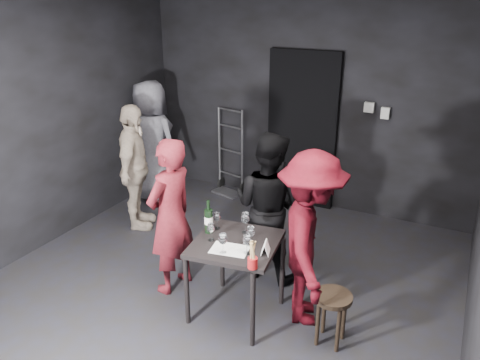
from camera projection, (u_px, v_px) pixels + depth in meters
The scene contains 25 objects.
floor at pixel (213, 293), 4.64m from camera, with size 4.50×5.00×0.02m, color black.
ceiling at pixel (205, 2), 3.63m from camera, with size 4.50×5.00×0.02m, color silver.
wall_back at pixel (305, 107), 6.20m from camera, with size 4.50×0.04×2.70m, color black.
wall_left at pixel (31, 133), 5.08m from camera, with size 0.04×5.00×2.70m, color black.
doorway at pixel (302, 130), 6.26m from camera, with size 0.95×0.10×2.10m, color black.
wallbox_upper at pixel (369, 107), 5.77m from camera, with size 0.12×0.06×0.12m, color #B7B7B2.
wallbox_lower at pixel (385, 113), 5.70m from camera, with size 0.10×0.06×0.14m, color #B7B7B2.
hand_truck at pixel (229, 177), 6.91m from camera, with size 0.42×0.35×1.25m.
tasting_table at pixel (236, 251), 4.11m from camera, with size 0.72×0.72×0.75m.
stool at pixel (332, 306), 3.86m from camera, with size 0.32×0.32×0.47m.
server_red at pixel (171, 214), 4.45m from camera, with size 0.59×0.39×1.61m, color maroon.
woman_black at pixel (268, 204), 4.69m from camera, with size 0.77×0.42×1.58m, color black.
man_maroon at pixel (310, 235), 4.00m from camera, with size 1.09×0.50×1.68m, color #4A0711.
bystander_cream at pixel (134, 166), 5.67m from camera, with size 0.96×0.46×1.63m, color beige.
bystander_grey at pixel (151, 134), 6.41m from camera, with size 0.93×0.51×1.91m, color slate.
tasting_mat at pixel (230, 249), 3.94m from camera, with size 0.32×0.21×0.00m, color white.
wine_glass_a at pixel (211, 231), 4.06m from camera, with size 0.07×0.07×0.18m, color white, non-canonical shape.
wine_glass_b at pixel (217, 220), 4.26m from camera, with size 0.07×0.07×0.18m, color white, non-canonical shape.
wine_glass_c at pixel (245, 222), 4.19m from camera, with size 0.08×0.08×0.21m, color white, non-canonical shape.
wine_glass_d at pixel (223, 243), 3.86m from camera, with size 0.07×0.07×0.20m, color white, non-canonical shape.
wine_glass_e at pixel (247, 243), 3.85m from camera, with size 0.07×0.07×0.19m, color white, non-canonical shape.
wine_glass_f at pixel (251, 236), 3.97m from camera, with size 0.08×0.08×0.20m, color white, non-canonical shape.
wine_bottle at pixel (209, 220), 4.19m from camera, with size 0.08×0.08×0.31m.
breadstick_cup at pixel (253, 255), 3.64m from camera, with size 0.08×0.08×0.25m.
reserved_card at pixel (264, 247), 3.88m from camera, with size 0.08×0.13×0.10m, color white, non-canonical shape.
Camera 1 is at (2.00, -3.34, 2.77)m, focal length 35.00 mm.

